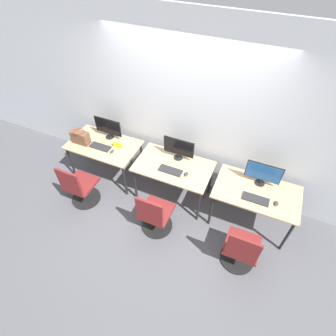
% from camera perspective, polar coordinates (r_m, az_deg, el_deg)
% --- Properties ---
extents(ground_plane, '(20.00, 20.00, 0.00)m').
position_cam_1_polar(ground_plane, '(4.39, -0.75, -9.13)').
color(ground_plane, '#4C4C51').
extents(wall_back, '(12.00, 0.05, 2.80)m').
position_cam_1_polar(wall_back, '(3.97, 4.09, 12.05)').
color(wall_back, '#B7BCC1').
rests_on(wall_back, ground_plane).
extents(desk_left, '(1.19, 0.71, 0.71)m').
position_cam_1_polar(desk_left, '(4.61, -13.76, 4.35)').
color(desk_left, tan).
rests_on(desk_left, ground_plane).
extents(monitor_left, '(0.50, 0.14, 0.38)m').
position_cam_1_polar(monitor_left, '(4.56, -12.94, 8.60)').
color(monitor_left, black).
rests_on(monitor_left, desk_left).
extents(keyboard_left, '(0.36, 0.14, 0.02)m').
position_cam_1_polar(keyboard_left, '(4.51, -14.53, 4.49)').
color(keyboard_left, '#262628').
rests_on(keyboard_left, desk_left).
extents(mouse_left, '(0.06, 0.09, 0.03)m').
position_cam_1_polar(mouse_left, '(4.37, -12.08, 3.56)').
color(mouse_left, '#333333').
rests_on(mouse_left, desk_left).
extents(office_chair_left, '(0.48, 0.48, 0.86)m').
position_cam_1_polar(office_chair_left, '(4.47, -18.62, -4.12)').
color(office_chair_left, black).
rests_on(office_chair_left, ground_plane).
extents(desk_center, '(1.19, 0.71, 0.71)m').
position_cam_1_polar(desk_center, '(4.11, 1.18, -0.25)').
color(desk_center, tan).
rests_on(desk_center, ground_plane).
extents(monitor_center, '(0.50, 0.14, 0.38)m').
position_cam_1_polar(monitor_center, '(4.05, 2.32, 4.36)').
color(monitor_center, black).
rests_on(monitor_center, desk_center).
extents(keyboard_center, '(0.36, 0.14, 0.02)m').
position_cam_1_polar(keyboard_center, '(3.97, 0.54, -0.53)').
color(keyboard_center, '#262628').
rests_on(keyboard_center, desk_center).
extents(mouse_center, '(0.06, 0.09, 0.03)m').
position_cam_1_polar(mouse_center, '(3.92, 3.99, -1.33)').
color(mouse_center, '#333333').
rests_on(mouse_center, desk_center).
extents(office_chair_center, '(0.48, 0.48, 0.86)m').
position_cam_1_polar(office_chair_center, '(3.92, -2.88, -10.37)').
color(office_chair_center, black).
rests_on(office_chair_center, ground_plane).
extents(desk_right, '(1.19, 0.71, 0.71)m').
position_cam_1_polar(desk_right, '(3.97, 18.64, -5.57)').
color(desk_right, tan).
rests_on(desk_right, ground_plane).
extents(monitor_right, '(0.50, 0.14, 0.38)m').
position_cam_1_polar(monitor_right, '(3.89, 20.03, -1.11)').
color(monitor_right, black).
rests_on(monitor_right, desk_right).
extents(keyboard_right, '(0.36, 0.14, 0.02)m').
position_cam_1_polar(keyboard_right, '(3.81, 18.53, -6.42)').
color(keyboard_right, '#262628').
rests_on(keyboard_right, desk_right).
extents(mouse_right, '(0.06, 0.09, 0.03)m').
position_cam_1_polar(mouse_right, '(3.85, 22.50, -7.15)').
color(mouse_right, '#333333').
rests_on(mouse_right, desk_right).
extents(office_chair_right, '(0.48, 0.48, 0.86)m').
position_cam_1_polar(office_chair_right, '(3.76, 15.49, -16.91)').
color(office_chair_right, black).
rests_on(office_chair_right, ground_plane).
extents(handbag, '(0.30, 0.18, 0.25)m').
position_cam_1_polar(handbag, '(4.63, -18.54, 6.38)').
color(handbag, brown).
rests_on(handbag, desk_left).
extents(placard_left, '(0.16, 0.03, 0.08)m').
position_cam_1_polar(placard_left, '(4.43, -10.96, 4.89)').
color(placard_left, yellow).
rests_on(placard_left, desk_left).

